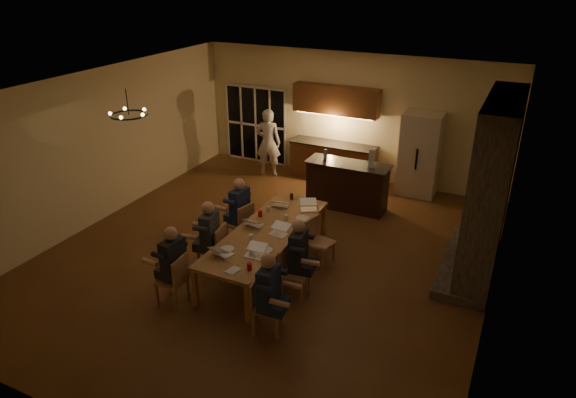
# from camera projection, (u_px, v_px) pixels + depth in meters

# --- Properties ---
(floor) EXTENTS (9.00, 9.00, 0.00)m
(floor) POSITION_uv_depth(u_px,v_px,m) (268.00, 255.00, 9.91)
(floor) COLOR brown
(floor) RESTS_ON ground
(back_wall) EXTENTS (8.00, 0.04, 3.20)m
(back_wall) POSITION_uv_depth(u_px,v_px,m) (350.00, 117.00, 12.94)
(back_wall) COLOR beige
(back_wall) RESTS_ON ground
(left_wall) EXTENTS (0.04, 9.00, 3.20)m
(left_wall) POSITION_uv_depth(u_px,v_px,m) (98.00, 147.00, 10.82)
(left_wall) COLOR beige
(left_wall) RESTS_ON ground
(right_wall) EXTENTS (0.04, 9.00, 3.20)m
(right_wall) POSITION_uv_depth(u_px,v_px,m) (505.00, 222.00, 7.66)
(right_wall) COLOR beige
(right_wall) RESTS_ON ground
(ceiling) EXTENTS (8.00, 9.00, 0.04)m
(ceiling) POSITION_uv_depth(u_px,v_px,m) (265.00, 88.00, 8.56)
(ceiling) COLOR white
(ceiling) RESTS_ON back_wall
(french_doors) EXTENTS (1.86, 0.08, 2.10)m
(french_doors) POSITION_uv_depth(u_px,v_px,m) (256.00, 125.00, 14.19)
(french_doors) COLOR black
(french_doors) RESTS_ON ground
(fireplace) EXTENTS (0.58, 2.50, 3.20)m
(fireplace) POSITION_uv_depth(u_px,v_px,m) (491.00, 190.00, 8.76)
(fireplace) COLOR #695E53
(fireplace) RESTS_ON ground
(kitchenette) EXTENTS (2.24, 0.68, 2.40)m
(kitchenette) POSITION_uv_depth(u_px,v_px,m) (334.00, 134.00, 12.96)
(kitchenette) COLOR brown
(kitchenette) RESTS_ON ground
(refrigerator) EXTENTS (0.90, 0.68, 2.00)m
(refrigerator) POSITION_uv_depth(u_px,v_px,m) (420.00, 155.00, 12.14)
(refrigerator) COLOR beige
(refrigerator) RESTS_ON ground
(dining_table) EXTENTS (1.10, 3.24, 0.75)m
(dining_table) POSITION_uv_depth(u_px,v_px,m) (267.00, 249.00, 9.36)
(dining_table) COLOR tan
(dining_table) RESTS_ON ground
(bar_island) EXTENTS (1.87, 0.68, 1.08)m
(bar_island) POSITION_uv_depth(u_px,v_px,m) (347.00, 186.00, 11.61)
(bar_island) COLOR black
(bar_island) RESTS_ON ground
(chair_left_near) EXTENTS (0.47, 0.47, 0.89)m
(chair_left_near) POSITION_uv_depth(u_px,v_px,m) (171.00, 279.00, 8.34)
(chair_left_near) COLOR #AC7E56
(chair_left_near) RESTS_ON ground
(chair_left_mid) EXTENTS (0.49, 0.49, 0.89)m
(chair_left_mid) POSITION_uv_depth(u_px,v_px,m) (212.00, 248.00, 9.27)
(chair_left_mid) COLOR #AC7E56
(chair_left_mid) RESTS_ON ground
(chair_left_far) EXTENTS (0.53, 0.53, 0.89)m
(chair_left_far) POSITION_uv_depth(u_px,v_px,m) (239.00, 223.00, 10.14)
(chair_left_far) COLOR #AC7E56
(chair_left_far) RESTS_ON ground
(chair_right_near) EXTENTS (0.51, 0.51, 0.89)m
(chair_right_near) POSITION_uv_depth(u_px,v_px,m) (268.00, 306.00, 7.69)
(chair_right_near) COLOR #AC7E56
(chair_right_near) RESTS_ON ground
(chair_right_mid) EXTENTS (0.46, 0.46, 0.89)m
(chair_right_mid) POSITION_uv_depth(u_px,v_px,m) (295.00, 272.00, 8.52)
(chair_right_mid) COLOR #AC7E56
(chair_right_mid) RESTS_ON ground
(chair_right_far) EXTENTS (0.53, 0.53, 0.89)m
(chair_right_far) POSITION_uv_depth(u_px,v_px,m) (320.00, 242.00, 9.45)
(chair_right_far) COLOR #AC7E56
(chair_right_far) RESTS_ON ground
(person_left_near) EXTENTS (0.66, 0.66, 1.38)m
(person_left_near) POSITION_uv_depth(u_px,v_px,m) (174.00, 265.00, 8.27)
(person_left_near) COLOR #252730
(person_left_near) RESTS_ON ground
(person_right_near) EXTENTS (0.63, 0.63, 1.38)m
(person_right_near) POSITION_uv_depth(u_px,v_px,m) (269.00, 295.00, 7.53)
(person_right_near) COLOR navy
(person_right_near) RESTS_ON ground
(person_left_mid) EXTENTS (0.70, 0.70, 1.38)m
(person_left_mid) POSITION_uv_depth(u_px,v_px,m) (210.00, 237.00, 9.12)
(person_left_mid) COLOR #383E42
(person_left_mid) RESTS_ON ground
(person_right_mid) EXTENTS (0.67, 0.67, 1.38)m
(person_right_mid) POSITION_uv_depth(u_px,v_px,m) (298.00, 257.00, 8.50)
(person_right_mid) COLOR #252730
(person_right_mid) RESTS_ON ground
(person_left_far) EXTENTS (0.66, 0.66, 1.38)m
(person_left_far) POSITION_uv_depth(u_px,v_px,m) (240.00, 211.00, 10.07)
(person_left_far) COLOR navy
(person_left_far) RESTS_ON ground
(standing_person) EXTENTS (0.74, 0.58, 1.79)m
(standing_person) POSITION_uv_depth(u_px,v_px,m) (268.00, 143.00, 13.29)
(standing_person) COLOR silver
(standing_person) RESTS_ON ground
(chandelier) EXTENTS (0.64, 0.64, 0.03)m
(chandelier) POSITION_uv_depth(u_px,v_px,m) (129.00, 115.00, 8.81)
(chandelier) COLOR black
(chandelier) RESTS_ON ceiling
(laptop_a) EXTENTS (0.38, 0.35, 0.23)m
(laptop_a) POSITION_uv_depth(u_px,v_px,m) (223.00, 248.00, 8.43)
(laptop_a) COLOR silver
(laptop_a) RESTS_ON dining_table
(laptop_b) EXTENTS (0.33, 0.30, 0.23)m
(laptop_b) POSITION_uv_depth(u_px,v_px,m) (255.00, 250.00, 8.36)
(laptop_b) COLOR silver
(laptop_b) RESTS_ON dining_table
(laptop_c) EXTENTS (0.34, 0.30, 0.23)m
(laptop_c) POSITION_uv_depth(u_px,v_px,m) (255.00, 219.00, 9.37)
(laptop_c) COLOR silver
(laptop_c) RESTS_ON dining_table
(laptop_d) EXTENTS (0.34, 0.30, 0.23)m
(laptop_d) POSITION_uv_depth(u_px,v_px,m) (278.00, 229.00, 9.03)
(laptop_d) COLOR silver
(laptop_d) RESTS_ON dining_table
(laptop_e) EXTENTS (0.36, 0.33, 0.23)m
(laptop_e) POSITION_uv_depth(u_px,v_px,m) (281.00, 200.00, 10.12)
(laptop_e) COLOR silver
(laptop_e) RESTS_ON dining_table
(laptop_f) EXTENTS (0.41, 0.40, 0.23)m
(laptop_f) POSITION_uv_depth(u_px,v_px,m) (309.00, 205.00, 9.94)
(laptop_f) COLOR silver
(laptop_f) RESTS_ON dining_table
(mug_front) EXTENTS (0.08, 0.08, 0.10)m
(mug_front) POSITION_uv_depth(u_px,v_px,m) (251.00, 237.00, 8.90)
(mug_front) COLOR white
(mug_front) RESTS_ON dining_table
(mug_mid) EXTENTS (0.07, 0.07, 0.10)m
(mug_mid) POSITION_uv_depth(u_px,v_px,m) (286.00, 217.00, 9.58)
(mug_mid) COLOR white
(mug_mid) RESTS_ON dining_table
(mug_back) EXTENTS (0.07, 0.07, 0.10)m
(mug_back) POSITION_uv_depth(u_px,v_px,m) (268.00, 209.00, 9.92)
(mug_back) COLOR white
(mug_back) RESTS_ON dining_table
(redcup_near) EXTENTS (0.08, 0.08, 0.12)m
(redcup_near) POSITION_uv_depth(u_px,v_px,m) (249.00, 267.00, 8.01)
(redcup_near) COLOR red
(redcup_near) RESTS_ON dining_table
(redcup_mid) EXTENTS (0.08, 0.08, 0.12)m
(redcup_mid) POSITION_uv_depth(u_px,v_px,m) (260.00, 213.00, 9.71)
(redcup_mid) COLOR red
(redcup_mid) RESTS_ON dining_table
(can_silver) EXTENTS (0.06, 0.06, 0.12)m
(can_silver) POSITION_uv_depth(u_px,v_px,m) (251.00, 246.00, 8.59)
(can_silver) COLOR #B2B2B7
(can_silver) RESTS_ON dining_table
(can_cola) EXTENTS (0.07, 0.07, 0.12)m
(can_cola) POSITION_uv_depth(u_px,v_px,m) (292.00, 197.00, 10.41)
(can_cola) COLOR #3F0F0C
(can_cola) RESTS_ON dining_table
(plate_near) EXTENTS (0.24, 0.24, 0.02)m
(plate_near) POSITION_uv_depth(u_px,v_px,m) (266.00, 250.00, 8.57)
(plate_near) COLOR white
(plate_near) RESTS_ON dining_table
(plate_left) EXTENTS (0.24, 0.24, 0.02)m
(plate_left) POSITION_uv_depth(u_px,v_px,m) (227.00, 249.00, 8.60)
(plate_left) COLOR white
(plate_left) RESTS_ON dining_table
(plate_far) EXTENTS (0.27, 0.27, 0.02)m
(plate_far) POSITION_uv_depth(u_px,v_px,m) (303.00, 218.00, 9.63)
(plate_far) COLOR white
(plate_far) RESTS_ON dining_table
(notepad) EXTENTS (0.20, 0.26, 0.01)m
(notepad) POSITION_uv_depth(u_px,v_px,m) (233.00, 270.00, 8.01)
(notepad) COLOR white
(notepad) RESTS_ON dining_table
(bar_bottle) EXTENTS (0.09, 0.09, 0.24)m
(bar_bottle) POSITION_uv_depth(u_px,v_px,m) (325.00, 154.00, 11.56)
(bar_bottle) COLOR #99999E
(bar_bottle) RESTS_ON bar_island
(bar_blender) EXTENTS (0.16, 0.16, 0.41)m
(bar_blender) POSITION_uv_depth(u_px,v_px,m) (372.00, 158.00, 11.09)
(bar_blender) COLOR silver
(bar_blender) RESTS_ON bar_island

